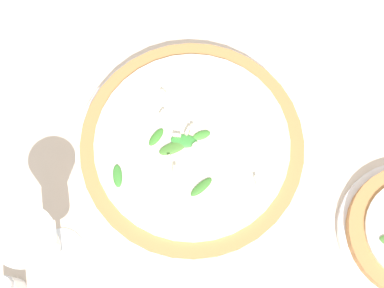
{
  "coord_description": "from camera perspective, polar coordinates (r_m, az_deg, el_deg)",
  "views": [
    {
      "loc": [
        -0.23,
        0.07,
        0.78
      ],
      "look_at": [
        -0.02,
        -0.02,
        0.03
      ],
      "focal_mm": 50.0,
      "sensor_mm": 36.0,
      "label": 1
    }
  ],
  "objects": [
    {
      "name": "ground_plane",
      "position": [
        0.82,
        -1.95,
        -0.19
      ],
      "size": [
        6.0,
        6.0,
        0.0
      ],
      "primitive_type": "plane",
      "color": "beige"
    },
    {
      "name": "pizza_arugula_main",
      "position": [
        0.8,
        -0.01,
        -0.28
      ],
      "size": [
        0.35,
        0.35,
        0.05
      ],
      "color": "white",
      "rests_on": "ground_plane"
    },
    {
      "name": "wine_glass",
      "position": [
        0.69,
        -16.17,
        -10.04
      ],
      "size": [
        0.07,
        0.07,
        0.18
      ],
      "color": "white",
      "rests_on": "ground_plane"
    },
    {
      "name": "shaker_pepper",
      "position": [
        0.79,
        -19.02,
        -14.34
      ],
      "size": [
        0.03,
        0.03,
        0.07
      ],
      "color": "silver",
      "rests_on": "ground_plane"
    }
  ]
}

